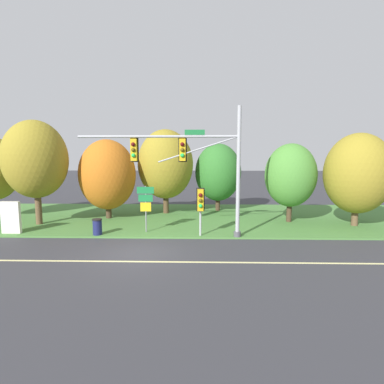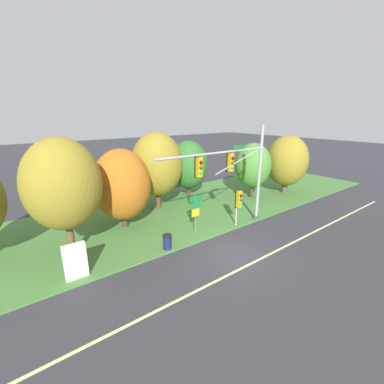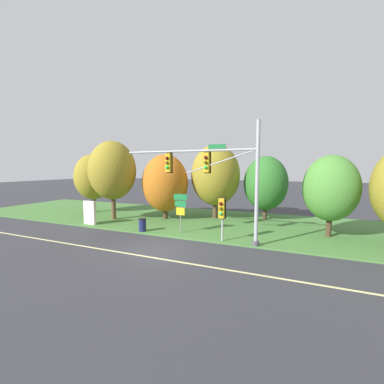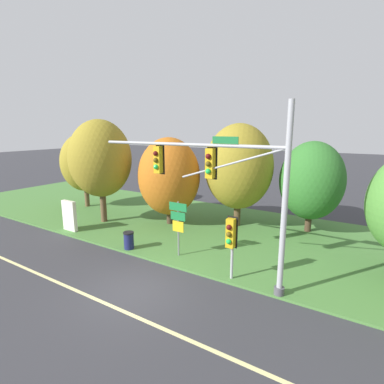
{
  "view_description": "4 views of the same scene",
  "coord_description": "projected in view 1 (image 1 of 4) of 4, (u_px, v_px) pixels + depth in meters",
  "views": [
    {
      "loc": [
        3.0,
        -13.91,
        4.67
      ],
      "look_at": [
        2.54,
        4.04,
        2.48
      ],
      "focal_mm": 28.0,
      "sensor_mm": 36.0,
      "label": 1
    },
    {
      "loc": [
        -10.22,
        -9.31,
        8.03
      ],
      "look_at": [
        -0.44,
        3.7,
        3.12
      ],
      "focal_mm": 24.0,
      "sensor_mm": 36.0,
      "label": 2
    },
    {
      "loc": [
        7.61,
        -12.25,
        4.68
      ],
      "look_at": [
        0.3,
        4.45,
        2.93
      ],
      "focal_mm": 24.0,
      "sensor_mm": 36.0,
      "label": 3
    },
    {
      "loc": [
        7.89,
        -7.96,
        6.38
      ],
      "look_at": [
        0.69,
        3.48,
        3.5
      ],
      "focal_mm": 28.0,
      "sensor_mm": 36.0,
      "label": 4
    }
  ],
  "objects": [
    {
      "name": "grass_verge",
      "position": [
        160.0,
        217.0,
        22.63
      ],
      "size": [
        48.0,
        11.5,
        0.1
      ],
      "primitive_type": "cube",
      "color": "#477A38",
      "rests_on": "ground"
    },
    {
      "name": "route_sign_post",
      "position": [
        146.0,
        202.0,
        17.81
      ],
      "size": [
        1.02,
        0.08,
        2.79
      ],
      "color": "slate",
      "rests_on": "grass_verge"
    },
    {
      "name": "trash_bin",
      "position": [
        97.0,
        227.0,
        17.35
      ],
      "size": [
        0.56,
        0.56,
        0.93
      ],
      "color": "#191E4C",
      "rests_on": "grass_verge"
    },
    {
      "name": "pedestrian_signal_near_kerb",
      "position": [
        200.0,
        202.0,
        16.81
      ],
      "size": [
        0.46,
        0.55,
        2.76
      ],
      "color": "#9EA0A5",
      "rests_on": "grass_verge"
    },
    {
      "name": "ground_plane",
      "position": [
        137.0,
        253.0,
        14.45
      ],
      "size": [
        160.0,
        160.0,
        0.0
      ],
      "primitive_type": "plane",
      "color": "#333338"
    },
    {
      "name": "tree_left_of_mast",
      "position": [
        35.0,
        160.0,
        19.62
      ],
      "size": [
        4.08,
        4.08,
        6.88
      ],
      "color": "brown",
      "rests_on": "grass_verge"
    },
    {
      "name": "tree_right_far",
      "position": [
        290.0,
        175.0,
        20.49
      ],
      "size": [
        3.46,
        3.46,
        5.4
      ],
      "color": "#423021",
      "rests_on": "grass_verge"
    },
    {
      "name": "tree_behind_signpost",
      "position": [
        107.0,
        175.0,
        21.69
      ],
      "size": [
        4.06,
        4.06,
        5.74
      ],
      "color": "#423021",
      "rests_on": "grass_verge"
    },
    {
      "name": "lane_stripe",
      "position": [
        132.0,
        262.0,
        13.26
      ],
      "size": [
        36.0,
        0.16,
        0.01
      ],
      "primitive_type": "cube",
      "color": "beige",
      "rests_on": "ground"
    },
    {
      "name": "tree_mid_verge",
      "position": [
        166.0,
        164.0,
        23.52
      ],
      "size": [
        4.34,
        4.34,
        6.61
      ],
      "color": "#4C3823",
      "rests_on": "grass_verge"
    },
    {
      "name": "tree_furthest_back",
      "position": [
        358.0,
        174.0,
        19.31
      ],
      "size": [
        4.15,
        4.15,
        6.02
      ],
      "color": "brown",
      "rests_on": "grass_verge"
    },
    {
      "name": "traffic_signal_mast",
      "position": [
        193.0,
        160.0,
        16.53
      ],
      "size": [
        9.08,
        0.49,
        7.26
      ],
      "color": "#9EA0A5",
      "rests_on": "grass_verge"
    },
    {
      "name": "tree_tall_centre",
      "position": [
        218.0,
        172.0,
        24.77
      ],
      "size": [
        3.79,
        3.79,
        5.56
      ],
      "color": "#423021",
      "rests_on": "grass_verge"
    },
    {
      "name": "info_kiosk",
      "position": [
        11.0,
        218.0,
        17.63
      ],
      "size": [
        1.1,
        0.24,
        1.9
      ],
      "color": "silver",
      "rests_on": "grass_verge"
    }
  ]
}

